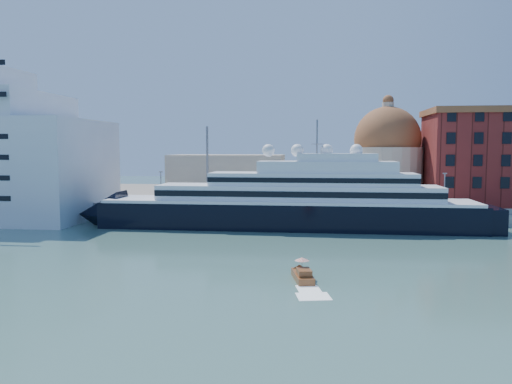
# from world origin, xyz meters

# --- Properties ---
(ground) EXTENTS (400.00, 400.00, 0.00)m
(ground) POSITION_xyz_m (0.00, 0.00, 0.00)
(ground) COLOR #365E59
(ground) RESTS_ON ground
(quay) EXTENTS (180.00, 10.00, 2.50)m
(quay) POSITION_xyz_m (0.00, 34.00, 1.25)
(quay) COLOR gray
(quay) RESTS_ON ground
(land) EXTENTS (260.00, 72.00, 2.00)m
(land) POSITION_xyz_m (0.00, 75.00, 1.00)
(land) COLOR slate
(land) RESTS_ON ground
(quay_fence) EXTENTS (180.00, 0.10, 1.20)m
(quay_fence) POSITION_xyz_m (0.00, 29.50, 3.10)
(quay_fence) COLOR slate
(quay_fence) RESTS_ON quay
(superyacht) EXTENTS (83.16, 11.53, 24.85)m
(superyacht) POSITION_xyz_m (-4.00, 23.00, 4.29)
(superyacht) COLOR black
(superyacht) RESTS_ON ground
(service_barge) EXTENTS (10.34, 3.61, 2.31)m
(service_barge) POSITION_xyz_m (-59.38, 20.14, 0.66)
(service_barge) COLOR white
(service_barge) RESTS_ON ground
(water_taxi) EXTENTS (3.06, 6.10, 2.77)m
(water_taxi) POSITION_xyz_m (2.45, -16.17, 0.66)
(water_taxi) COLOR brown
(water_taxi) RESTS_ON ground
(church) EXTENTS (66.00, 18.00, 25.50)m
(church) POSITION_xyz_m (6.39, 57.72, 10.91)
(church) COLOR beige
(church) RESTS_ON land
(lamp_posts) EXTENTS (120.80, 2.40, 18.00)m
(lamp_posts) POSITION_xyz_m (-12.67, 32.27, 9.84)
(lamp_posts) COLOR slate
(lamp_posts) RESTS_ON quay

